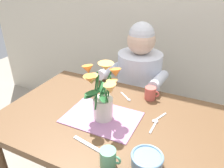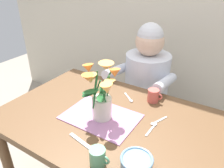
{
  "view_description": "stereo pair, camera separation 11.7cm",
  "coord_description": "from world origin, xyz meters",
  "px_view_note": "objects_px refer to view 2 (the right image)",
  "views": [
    {
      "loc": [
        0.44,
        -0.88,
        1.47
      ],
      "look_at": [
        -0.01,
        0.05,
        0.92
      ],
      "focal_mm": 35.14,
      "sensor_mm": 36.0,
      "label": 1
    },
    {
      "loc": [
        0.54,
        -0.82,
        1.47
      ],
      "look_at": [
        -0.01,
        0.05,
        0.92
      ],
      "focal_mm": 35.14,
      "sensor_mm": 36.0,
      "label": 2
    }
  ],
  "objects_px": {
    "flower_vase": "(101,93)",
    "ceramic_mug": "(98,157)",
    "seated_person": "(145,94)",
    "dinner_knife": "(83,143)",
    "ceramic_bowl": "(137,162)",
    "tea_cup": "(153,96)"
  },
  "relations": [
    {
      "from": "ceramic_mug",
      "to": "tea_cup",
      "type": "bearing_deg",
      "value": 89.73
    },
    {
      "from": "flower_vase",
      "to": "ceramic_bowl",
      "type": "height_order",
      "value": "flower_vase"
    },
    {
      "from": "flower_vase",
      "to": "tea_cup",
      "type": "bearing_deg",
      "value": 60.06
    },
    {
      "from": "ceramic_bowl",
      "to": "tea_cup",
      "type": "height_order",
      "value": "tea_cup"
    },
    {
      "from": "flower_vase",
      "to": "ceramic_bowl",
      "type": "bearing_deg",
      "value": -33.55
    },
    {
      "from": "ceramic_bowl",
      "to": "ceramic_mug",
      "type": "relative_size",
      "value": 1.46
    },
    {
      "from": "ceramic_bowl",
      "to": "ceramic_mug",
      "type": "bearing_deg",
      "value": -154.76
    },
    {
      "from": "flower_vase",
      "to": "ceramic_mug",
      "type": "bearing_deg",
      "value": -58.14
    },
    {
      "from": "ceramic_bowl",
      "to": "dinner_knife",
      "type": "distance_m",
      "value": 0.28
    },
    {
      "from": "tea_cup",
      "to": "ceramic_mug",
      "type": "bearing_deg",
      "value": -90.27
    },
    {
      "from": "seated_person",
      "to": "ceramic_bowl",
      "type": "distance_m",
      "value": 0.93
    },
    {
      "from": "ceramic_bowl",
      "to": "dinner_knife",
      "type": "relative_size",
      "value": 0.72
    },
    {
      "from": "seated_person",
      "to": "dinner_knife",
      "type": "bearing_deg",
      "value": -81.95
    },
    {
      "from": "ceramic_bowl",
      "to": "dinner_knife",
      "type": "height_order",
      "value": "ceramic_bowl"
    },
    {
      "from": "dinner_knife",
      "to": "flower_vase",
      "type": "bearing_deg",
      "value": 112.35
    },
    {
      "from": "seated_person",
      "to": "ceramic_bowl",
      "type": "height_order",
      "value": "seated_person"
    },
    {
      "from": "flower_vase",
      "to": "ceramic_mug",
      "type": "xyz_separation_m",
      "value": [
        0.17,
        -0.28,
        -0.12
      ]
    },
    {
      "from": "dinner_knife",
      "to": "ceramic_mug",
      "type": "xyz_separation_m",
      "value": [
        0.13,
        -0.06,
        0.04
      ]
    },
    {
      "from": "ceramic_bowl",
      "to": "tea_cup",
      "type": "xyz_separation_m",
      "value": [
        -0.14,
        0.51,
        0.01
      ]
    },
    {
      "from": "tea_cup",
      "to": "flower_vase",
      "type": "bearing_deg",
      "value": -119.94
    },
    {
      "from": "seated_person",
      "to": "dinner_knife",
      "type": "relative_size",
      "value": 5.97
    },
    {
      "from": "flower_vase",
      "to": "ceramic_mug",
      "type": "distance_m",
      "value": 0.35
    }
  ]
}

